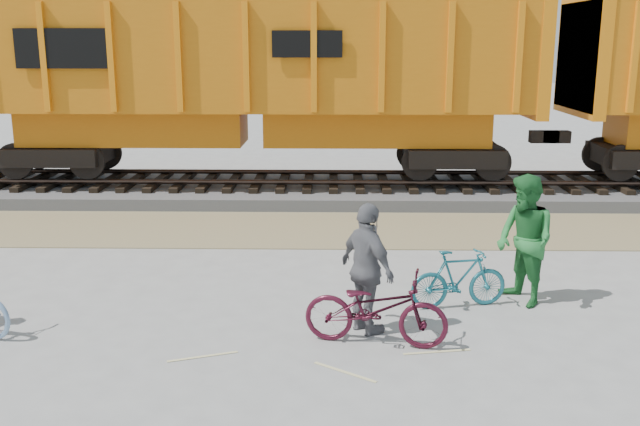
# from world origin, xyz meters

# --- Properties ---
(ground) EXTENTS (120.00, 120.00, 0.00)m
(ground) POSITION_xyz_m (0.00, 0.00, 0.00)
(ground) COLOR #9E9E99
(ground) RESTS_ON ground
(gravel_strip) EXTENTS (120.00, 3.00, 0.02)m
(gravel_strip) POSITION_xyz_m (0.00, 5.50, 0.01)
(gravel_strip) COLOR #91815A
(gravel_strip) RESTS_ON ground
(ballast_bed) EXTENTS (120.00, 4.00, 0.30)m
(ballast_bed) POSITION_xyz_m (0.00, 9.00, 0.15)
(ballast_bed) COLOR slate
(ballast_bed) RESTS_ON ground
(track) EXTENTS (120.00, 2.60, 0.24)m
(track) POSITION_xyz_m (0.00, 9.00, 0.47)
(track) COLOR black
(track) RESTS_ON ballast_bed
(hopper_car_center) EXTENTS (14.00, 3.13, 4.65)m
(hopper_car_center) POSITION_xyz_m (-1.36, 9.00, 3.01)
(hopper_car_center) COLOR black
(hopper_car_center) RESTS_ON track
(bicycle_teal) EXTENTS (1.55, 0.72, 0.90)m
(bicycle_teal) POSITION_xyz_m (2.53, 1.01, 0.45)
(bicycle_teal) COLOR #1C6573
(bicycle_teal) RESTS_ON ground
(bicycle_maroon) EXTENTS (1.98, 1.01, 0.99)m
(bicycle_maroon) POSITION_xyz_m (1.21, -0.36, 0.50)
(bicycle_maroon) COLOR #431020
(bicycle_maroon) RESTS_ON ground
(person_man) EXTENTS (1.06, 1.18, 1.99)m
(person_man) POSITION_xyz_m (3.53, 1.21, 0.99)
(person_man) COLOR #237232
(person_man) RESTS_ON ground
(person_woman) EXTENTS (0.97, 1.13, 1.82)m
(person_woman) POSITION_xyz_m (1.11, 0.04, 0.91)
(person_woman) COLOR slate
(person_woman) RESTS_ON ground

